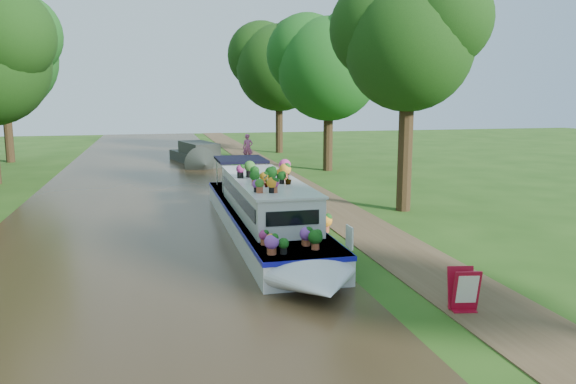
{
  "coord_description": "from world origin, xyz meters",
  "views": [
    {
      "loc": [
        -5.65,
        -16.89,
        4.47
      ],
      "look_at": [
        -1.36,
        0.89,
        1.3
      ],
      "focal_mm": 35.0,
      "sensor_mm": 36.0,
      "label": 1
    }
  ],
  "objects_px": {
    "plant_boat": "(266,211)",
    "pedestrian_pink": "(248,148)",
    "second_boat": "(199,155)",
    "sandwich_board": "(464,292)"
  },
  "relations": [
    {
      "from": "sandwich_board",
      "to": "second_boat",
      "type": "bearing_deg",
      "value": 107.2
    },
    {
      "from": "second_boat",
      "to": "plant_boat",
      "type": "bearing_deg",
      "value": -102.5
    },
    {
      "from": "sandwich_board",
      "to": "pedestrian_pink",
      "type": "distance_m",
      "value": 26.93
    },
    {
      "from": "plant_boat",
      "to": "pedestrian_pink",
      "type": "xyz_separation_m",
      "value": [
        2.75,
        19.87,
        0.12
      ]
    },
    {
      "from": "pedestrian_pink",
      "to": "sandwich_board",
      "type": "bearing_deg",
      "value": -87.23
    },
    {
      "from": "second_boat",
      "to": "pedestrian_pink",
      "type": "distance_m",
      "value": 3.28
    },
    {
      "from": "plant_boat",
      "to": "sandwich_board",
      "type": "distance_m",
      "value": 7.59
    },
    {
      "from": "second_boat",
      "to": "sandwich_board",
      "type": "distance_m",
      "value": 27.17
    },
    {
      "from": "plant_boat",
      "to": "pedestrian_pink",
      "type": "bearing_deg",
      "value": 82.12
    },
    {
      "from": "plant_boat",
      "to": "second_boat",
      "type": "xyz_separation_m",
      "value": [
        -0.5,
        19.92,
        -0.28
      ]
    }
  ]
}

